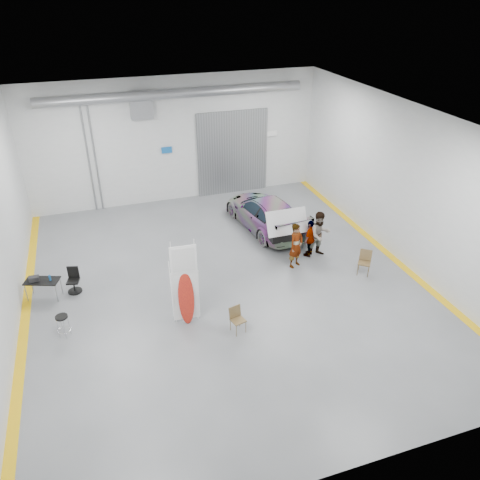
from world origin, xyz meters
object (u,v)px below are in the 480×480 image
object	(u,v)px
person_b	(320,234)
folding_chair_far	(363,267)
surfboard_display	(186,291)
shop_stool	(64,326)
work_table	(40,281)
sedan_car	(265,213)
person_a	(296,245)
office_chair	(73,281)
folding_chair_near	(238,324)
person_c	(310,238)

from	to	relation	value
person_b	folding_chair_far	bearing A→B (deg)	-64.30
surfboard_display	shop_stool	bearing A→B (deg)	175.92
shop_stool	work_table	size ratio (longest dim) A/B	0.62
sedan_car	person_b	size ratio (longest dim) A/B	2.61
sedan_car	shop_stool	xyz separation A→B (m)	(-8.54, -4.84, -0.34)
shop_stool	work_table	world-z (taller)	work_table
folding_chair_far	sedan_car	bearing A→B (deg)	152.93
work_table	shop_stool	bearing A→B (deg)	-73.28
person_a	office_chair	xyz separation A→B (m)	(-8.14, 0.93, -0.50)
person_b	folding_chair_near	world-z (taller)	person_b
person_a	work_table	xyz separation A→B (m)	(-9.19, 0.87, -0.19)
person_b	work_table	xyz separation A→B (m)	(-10.40, 0.43, -0.24)
person_b	folding_chair_far	xyz separation A→B (m)	(1.01, -1.75, -0.67)
person_a	person_b	size ratio (longest dim) A/B	0.95
person_c	surfboard_display	size ratio (longest dim) A/B	0.52
person_a	person_c	size ratio (longest dim) A/B	1.16
person_a	work_table	distance (m)	9.23
folding_chair_far	person_a	bearing A→B (deg)	-172.59
person_a	office_chair	world-z (taller)	person_a
work_table	person_b	bearing A→B (deg)	-2.38
person_c	shop_stool	size ratio (longest dim) A/B	2.00
person_c	folding_chair_near	size ratio (longest dim) A/B	1.81
shop_stool	work_table	bearing A→B (deg)	106.72
sedan_car	person_b	world-z (taller)	person_b
person_c	office_chair	bearing A→B (deg)	-40.84
person_a	folding_chair_near	size ratio (longest dim) A/B	2.10
sedan_car	person_c	bearing A→B (deg)	98.73
person_b	office_chair	world-z (taller)	person_b
person_b	shop_stool	distance (m)	9.89
person_a	folding_chair_far	world-z (taller)	person_a
person_b	folding_chair_near	size ratio (longest dim) A/B	2.22
sedan_car	folding_chair_far	world-z (taller)	sedan_car
person_b	surfboard_display	size ratio (longest dim) A/B	0.64
person_c	work_table	xyz separation A→B (m)	(-10.06, 0.32, -0.07)
person_a	person_b	world-z (taller)	person_b
person_a	shop_stool	size ratio (longest dim) A/B	2.33
sedan_car	folding_chair_far	distance (m)	5.16
person_a	person_c	bearing A→B (deg)	5.91
surfboard_display	folding_chair_far	bearing A→B (deg)	9.28
person_c	folding_chair_far	size ratio (longest dim) A/B	1.67
person_b	work_table	bearing A→B (deg)	173.28
person_a	person_c	xyz separation A→B (m)	(0.87, 0.55, -0.13)
person_c	shop_stool	xyz separation A→B (m)	(-9.35, -2.04, -0.39)
folding_chair_near	folding_chair_far	world-z (taller)	folding_chair_far
folding_chair_far	shop_stool	xyz separation A→B (m)	(-10.70, -0.18, 0.10)
sedan_car	office_chair	distance (m)	8.55
person_a	work_table	world-z (taller)	person_a
person_a	sedan_car	bearing A→B (deg)	62.68
person_c	surfboard_display	world-z (taller)	surfboard_display
surfboard_display	folding_chair_far	world-z (taller)	surfboard_display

